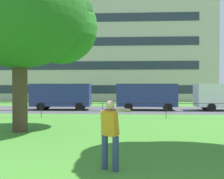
% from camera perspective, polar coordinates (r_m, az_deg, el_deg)
% --- Properties ---
extents(street_strip, '(80.00, 7.22, 0.01)m').
position_cam_1_polar(street_strip, '(23.03, 4.37, -4.33)').
color(street_strip, '#4C4C51').
rests_on(street_strip, ground).
extents(park_fence, '(36.34, 0.04, 1.00)m').
position_cam_1_polar(park_fence, '(17.16, 4.76, -3.89)').
color(park_fence, black).
rests_on(park_fence, ground).
extents(tree_large_lawn, '(6.46, 6.33, 8.11)m').
position_cam_1_polar(tree_large_lawn, '(13.37, -16.42, 15.07)').
color(tree_large_lawn, '#4C3828').
rests_on(tree_large_lawn, ground).
extents(person_thrower, '(0.76, 0.69, 1.73)m').
position_cam_1_polar(person_thrower, '(6.70, -0.35, -9.15)').
color(person_thrower, navy).
rests_on(person_thrower, ground).
extents(panel_van_center, '(5.05, 2.20, 2.24)m').
position_cam_1_polar(panel_van_center, '(23.27, -10.73, -1.16)').
color(panel_van_center, navy).
rests_on(panel_van_center, ground).
extents(panel_van_right, '(5.07, 2.25, 2.24)m').
position_cam_1_polar(panel_van_right, '(22.83, 7.45, -1.19)').
color(panel_van_right, navy).
rests_on(panel_van_right, ground).
extents(apartment_building_background, '(32.38, 14.10, 16.08)m').
position_cam_1_polar(apartment_building_background, '(42.49, -2.58, 8.94)').
color(apartment_building_background, beige).
rests_on(apartment_building_background, ground).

